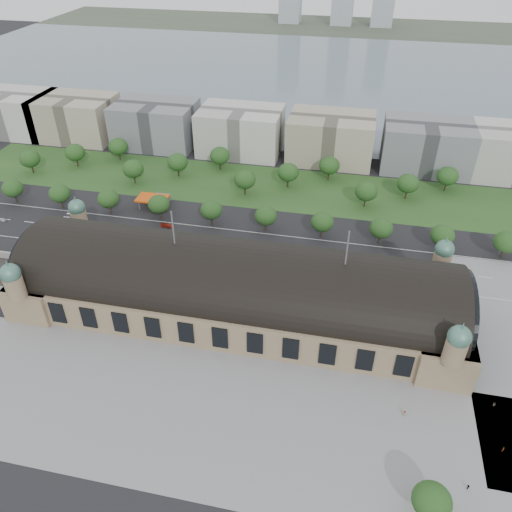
% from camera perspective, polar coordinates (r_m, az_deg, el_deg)
% --- Properties ---
extents(ground, '(900.00, 900.00, 0.00)m').
position_cam_1_polar(ground, '(174.53, -2.27, -6.27)').
color(ground, black).
rests_on(ground, ground).
extents(station, '(150.00, 48.40, 44.30)m').
position_cam_1_polar(station, '(167.87, -2.35, -3.66)').
color(station, '#8D7858').
rests_on(station, ground).
extents(plaza_south, '(190.00, 48.00, 0.12)m').
position_cam_1_polar(plaza_south, '(144.02, -2.62, -18.31)').
color(plaza_south, gray).
rests_on(plaza_south, ground).
extents(road_slab, '(260.00, 26.00, 0.10)m').
position_cam_1_polar(road_slab, '(207.90, -5.12, 1.35)').
color(road_slab, black).
rests_on(road_slab, ground).
extents(grass_belt, '(300.00, 45.00, 0.10)m').
position_cam_1_polar(grass_belt, '(252.51, -0.51, 8.08)').
color(grass_belt, '#295120').
rests_on(grass_belt, ground).
extents(petrol_station, '(14.00, 13.00, 5.05)m').
position_cam_1_polar(petrol_station, '(238.81, -11.19, 6.46)').
color(petrol_station, '#E04E0D').
rests_on(petrol_station, ground).
extents(lake, '(700.00, 320.00, 0.08)m').
position_cam_1_polar(lake, '(440.79, 7.63, 19.89)').
color(lake, slate).
rests_on(lake, ground).
extents(far_shore, '(700.00, 120.00, 0.14)m').
position_cam_1_polar(far_shore, '(635.50, 9.62, 24.49)').
color(far_shore, '#44513D').
rests_on(far_shore, ground).
extents(office_0, '(45.00, 32.00, 24.00)m').
position_cam_1_polar(office_0, '(345.51, -25.79, 14.52)').
color(office_0, beige).
rests_on(office_0, ground).
extents(office_1, '(45.00, 32.00, 24.00)m').
position_cam_1_polar(office_1, '(323.54, -19.87, 14.65)').
color(office_1, '#B1A38B').
rests_on(office_1, ground).
extents(office_2, '(45.00, 32.00, 24.00)m').
position_cam_1_polar(office_2, '(301.33, -11.37, 14.57)').
color(office_2, gray).
rests_on(office_2, ground).
extents(office_3, '(45.00, 32.00, 24.00)m').
position_cam_1_polar(office_3, '(286.22, -1.77, 14.11)').
color(office_3, beige).
rests_on(office_3, ground).
extents(office_4, '(45.00, 32.00, 24.00)m').
position_cam_1_polar(office_4, '(279.36, 8.52, 13.19)').
color(office_4, '#B1A38B').
rests_on(office_4, ground).
extents(office_5, '(45.00, 32.00, 24.00)m').
position_cam_1_polar(office_5, '(281.37, 18.91, 11.84)').
color(office_5, gray).
rests_on(office_5, ground).
extents(tree_row_0, '(9.60, 9.60, 11.52)m').
position_cam_1_polar(tree_row_0, '(259.71, -26.06, 6.97)').
color(tree_row_0, '#2D2116').
rests_on(tree_row_0, ground).
extents(tree_row_1, '(9.60, 9.60, 11.52)m').
position_cam_1_polar(tree_row_1, '(246.26, -21.53, 6.67)').
color(tree_row_1, '#2D2116').
rests_on(tree_row_1, ground).
extents(tree_row_2, '(9.60, 9.60, 11.52)m').
position_cam_1_polar(tree_row_2, '(234.51, -16.52, 6.30)').
color(tree_row_2, '#2D2116').
rests_on(tree_row_2, ground).
extents(tree_row_3, '(9.60, 9.60, 11.52)m').
position_cam_1_polar(tree_row_3, '(224.70, -11.04, 5.83)').
color(tree_row_3, '#2D2116').
rests_on(tree_row_3, ground).
extents(tree_row_4, '(9.60, 9.60, 11.52)m').
position_cam_1_polar(tree_row_4, '(217.12, -5.13, 5.27)').
color(tree_row_4, '#2D2116').
rests_on(tree_row_4, ground).
extents(tree_row_5, '(9.60, 9.60, 11.52)m').
position_cam_1_polar(tree_row_5, '(212.00, 1.12, 4.61)').
color(tree_row_5, '#2D2116').
rests_on(tree_row_5, ground).
extents(tree_row_6, '(9.60, 9.60, 11.52)m').
position_cam_1_polar(tree_row_6, '(209.52, 7.59, 3.87)').
color(tree_row_6, '#2D2116').
rests_on(tree_row_6, ground).
extents(tree_row_7, '(9.60, 9.60, 11.52)m').
position_cam_1_polar(tree_row_7, '(209.78, 14.12, 3.08)').
color(tree_row_7, '#2D2116').
rests_on(tree_row_7, ground).
extents(tree_row_8, '(9.60, 9.60, 11.52)m').
position_cam_1_polar(tree_row_8, '(212.76, 20.53, 2.25)').
color(tree_row_8, '#2D2116').
rests_on(tree_row_8, ground).
extents(tree_row_9, '(9.60, 9.60, 11.52)m').
position_cam_1_polar(tree_row_9, '(218.35, 26.69, 1.44)').
color(tree_row_9, '#2D2116').
rests_on(tree_row_9, ground).
extents(tree_belt_0, '(10.40, 10.40, 12.48)m').
position_cam_1_polar(tree_belt_0, '(286.58, -24.45, 10.09)').
color(tree_belt_0, '#2D2116').
rests_on(tree_belt_0, ground).
extents(tree_belt_1, '(10.40, 10.40, 12.48)m').
position_cam_1_polar(tree_belt_1, '(285.34, -19.99, 11.06)').
color(tree_belt_1, '#2D2116').
rests_on(tree_belt_1, ground).
extents(tree_belt_2, '(10.40, 10.40, 12.48)m').
position_cam_1_polar(tree_belt_2, '(285.88, -15.48, 11.96)').
color(tree_belt_2, '#2D2116').
rests_on(tree_belt_2, ground).
extents(tree_belt_3, '(10.40, 10.40, 12.48)m').
position_cam_1_polar(tree_belt_3, '(258.27, -13.87, 9.66)').
color(tree_belt_3, '#2D2116').
rests_on(tree_belt_3, ground).
extents(tree_belt_4, '(10.40, 10.40, 12.48)m').
position_cam_1_polar(tree_belt_4, '(261.08, -8.96, 10.57)').
color(tree_belt_4, '#2D2116').
rests_on(tree_belt_4, ground).
extents(tree_belt_5, '(10.40, 10.40, 12.48)m').
position_cam_1_polar(tree_belt_5, '(265.77, -4.16, 11.37)').
color(tree_belt_5, '#2D2116').
rests_on(tree_belt_5, ground).
extents(tree_belt_6, '(10.40, 10.40, 12.48)m').
position_cam_1_polar(tree_belt_6, '(240.38, -1.27, 8.73)').
color(tree_belt_6, '#2D2116').
rests_on(tree_belt_6, ground).
extents(tree_belt_7, '(10.40, 10.40, 12.48)m').
position_cam_1_polar(tree_belt_7, '(247.81, 3.71, 9.52)').
color(tree_belt_7, '#2D2116').
rests_on(tree_belt_7, ground).
extents(tree_belt_8, '(10.40, 10.40, 12.48)m').
position_cam_1_polar(tree_belt_8, '(256.99, 8.38, 10.20)').
color(tree_belt_8, '#2D2116').
rests_on(tree_belt_8, ground).
extents(tree_belt_9, '(10.40, 10.40, 12.48)m').
position_cam_1_polar(tree_belt_9, '(235.28, 12.49, 7.23)').
color(tree_belt_9, '#2D2116').
rests_on(tree_belt_9, ground).
extents(tree_belt_10, '(10.40, 10.40, 12.48)m').
position_cam_1_polar(tree_belt_10, '(247.28, 16.99, 7.94)').
color(tree_belt_10, '#2D2116').
rests_on(tree_belt_10, ground).
extents(tree_belt_11, '(10.40, 10.40, 12.48)m').
position_cam_1_polar(tree_belt_11, '(260.68, 21.06, 8.53)').
color(tree_belt_11, '#2D2116').
rests_on(tree_belt_11, ground).
extents(tree_plaza_s, '(9.00, 9.00, 10.64)m').
position_cam_1_polar(tree_plaza_s, '(130.25, 19.45, -24.88)').
color(tree_plaza_s, '#2D2116').
rests_on(tree_plaza_s, ground).
extents(traffic_car_0, '(3.90, 1.62, 1.32)m').
position_cam_1_polar(traffic_car_0, '(249.48, -27.03, 3.72)').
color(traffic_car_0, silver).
rests_on(traffic_car_0, ground).
extents(traffic_car_1, '(4.24, 1.72, 1.37)m').
position_cam_1_polar(traffic_car_1, '(238.38, -20.81, 3.99)').
color(traffic_car_1, gray).
rests_on(traffic_car_1, ground).
extents(traffic_car_2, '(6.15, 3.35, 1.64)m').
position_cam_1_polar(traffic_car_2, '(221.84, -19.41, 1.91)').
color(traffic_car_2, black).
rests_on(traffic_car_2, ground).
extents(traffic_car_3, '(5.63, 2.38, 1.62)m').
position_cam_1_polar(traffic_car_3, '(221.37, -10.14, 3.46)').
color(traffic_car_3, maroon).
rests_on(traffic_car_3, ground).
extents(traffic_car_4, '(4.85, 2.00, 1.65)m').
position_cam_1_polar(traffic_car_4, '(205.09, -2.32, 1.22)').
color(traffic_car_4, '#172241').
rests_on(traffic_car_4, ground).
extents(traffic_car_6, '(5.02, 2.50, 1.37)m').
position_cam_1_polar(traffic_car_6, '(199.52, 17.68, -1.83)').
color(traffic_car_6, silver).
rests_on(traffic_car_6, ground).
extents(parked_car_0, '(4.28, 3.00, 1.34)m').
position_cam_1_polar(parked_car_0, '(218.04, -19.66, 1.18)').
color(parked_car_0, black).
rests_on(parked_car_0, ground).
extents(parked_car_1, '(5.02, 4.54, 1.30)m').
position_cam_1_polar(parked_car_1, '(206.67, -14.46, 0.22)').
color(parked_car_1, maroon).
rests_on(parked_car_1, ground).
extents(parked_car_2, '(5.07, 3.78, 1.37)m').
position_cam_1_polar(parked_car_2, '(204.41, -14.36, -0.19)').
color(parked_car_2, '#1A1845').
rests_on(parked_car_2, ground).
extents(parked_car_3, '(4.23, 3.76, 1.39)m').
position_cam_1_polar(parked_car_3, '(207.84, -14.26, 0.49)').
color(parked_car_3, slate).
rests_on(parked_car_3, ground).
extents(parked_car_4, '(4.75, 3.43, 1.49)m').
position_cam_1_polar(parked_car_4, '(200.30, -8.88, -0.20)').
color(parked_car_4, white).
rests_on(parked_car_4, ground).
extents(parked_car_5, '(6.04, 5.34, 1.55)m').
position_cam_1_polar(parked_car_5, '(196.25, -8.36, -0.97)').
color(parked_car_5, gray).
rests_on(parked_car_5, ground).
extents(parked_car_6, '(5.01, 3.93, 1.36)m').
position_cam_1_polar(parked_car_6, '(205.02, -12.43, 0.25)').
color(parked_car_6, black).
rests_on(parked_car_6, ground).
extents(bus_west, '(11.61, 3.61, 3.18)m').
position_cam_1_polar(bus_west, '(199.83, -7.40, 0.16)').
color(bus_west, red).
rests_on(bus_west, ground).
extents(bus_mid, '(13.50, 4.39, 3.69)m').
position_cam_1_polar(bus_mid, '(194.03, 1.13, -0.63)').
color(bus_mid, silver).
rests_on(bus_mid, ground).
extents(bus_east, '(11.90, 2.79, 3.31)m').
position_cam_1_polar(bus_east, '(195.04, 11.02, -1.23)').
color(bus_east, silver).
rests_on(bus_east, ground).
extents(pedestrian_0, '(1.02, 0.70, 1.93)m').
position_cam_1_polar(pedestrian_0, '(149.81, 16.60, -16.87)').
color(pedestrian_0, gray).
rests_on(pedestrian_0, ground).
extents(pedestrian_1, '(0.76, 0.84, 1.92)m').
position_cam_1_polar(pedestrian_1, '(151.77, 26.40, -19.19)').
color(pedestrian_1, gray).
rests_on(pedestrian_1, ground).
extents(pedestrian_2, '(0.66, 0.92, 1.70)m').
position_cam_1_polar(pedestrian_2, '(160.79, 25.58, -15.04)').
color(pedestrian_2, gray).
rests_on(pedestrian_2, ground).
extents(pedestrian_4, '(1.12, 0.84, 1.58)m').
position_cam_1_polar(pedestrian_4, '(142.14, 23.05, -23.15)').
color(pedestrian_4, gray).
rests_on(pedestrian_4, ground).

